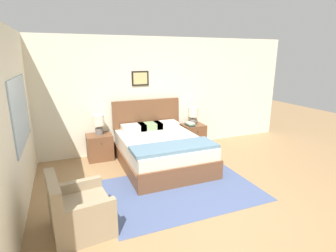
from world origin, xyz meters
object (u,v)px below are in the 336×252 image
at_px(bed, 161,150).
at_px(table_lamp_by_door, 193,114).
at_px(table_lamp_near_window, 99,122).
at_px(armchair, 78,212).
at_px(nightstand_near_window, 100,147).
at_px(nightstand_by_door, 193,135).

height_order(bed, table_lamp_by_door, bed).
height_order(table_lamp_near_window, table_lamp_by_door, same).
bearing_deg(bed, armchair, -137.36).
distance_m(bed, nightstand_near_window, 1.37).
xyz_separation_m(nightstand_near_window, nightstand_by_door, (2.26, 0.00, 0.00)).
xyz_separation_m(armchair, nightstand_near_window, (0.60, 2.36, 0.01)).
relative_size(table_lamp_near_window, table_lamp_by_door, 1.00).
height_order(bed, armchair, bed).
xyz_separation_m(armchair, table_lamp_near_window, (0.61, 2.39, 0.55)).
relative_size(bed, table_lamp_near_window, 4.74).
xyz_separation_m(nightstand_by_door, table_lamp_near_window, (-2.25, 0.03, 0.54)).
bearing_deg(table_lamp_near_window, armchair, -104.28).
xyz_separation_m(armchair, table_lamp_by_door, (2.86, 2.39, 0.55)).
distance_m(nightstand_by_door, table_lamp_near_window, 2.31).
bearing_deg(table_lamp_near_window, table_lamp_by_door, 0.00).
bearing_deg(table_lamp_by_door, nightstand_near_window, -179.29).
relative_size(bed, armchair, 2.41).
bearing_deg(nightstand_by_door, nightstand_near_window, 180.00).
height_order(bed, nightstand_near_window, bed).
relative_size(nightstand_by_door, table_lamp_near_window, 1.28).
distance_m(armchair, table_lamp_by_door, 3.77).
xyz_separation_m(armchair, nightstand_by_door, (2.86, 2.36, 0.01)).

